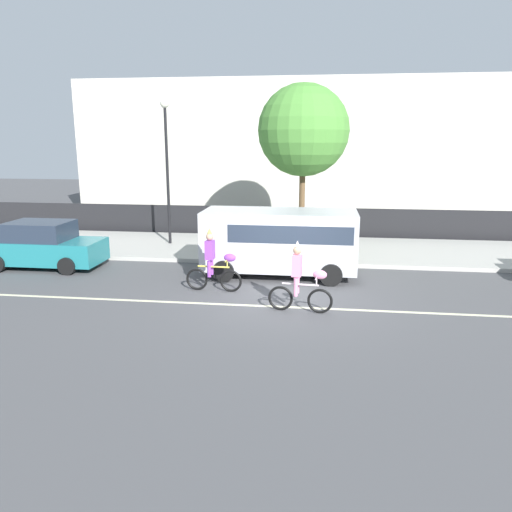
% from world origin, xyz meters
% --- Properties ---
extents(ground_plane, '(80.00, 80.00, 0.00)m').
position_xyz_m(ground_plane, '(0.00, 0.00, 0.00)').
color(ground_plane, '#4C4C4F').
extents(road_centre_line, '(36.00, 0.14, 0.01)m').
position_xyz_m(road_centre_line, '(0.00, -0.50, 0.00)').
color(road_centre_line, beige).
rests_on(road_centre_line, ground).
extents(sidewalk_curb, '(60.00, 5.00, 0.15)m').
position_xyz_m(sidewalk_curb, '(0.00, 6.50, 0.07)').
color(sidewalk_curb, '#ADAAA3').
rests_on(sidewalk_curb, ground).
extents(fence_line, '(40.00, 0.08, 1.40)m').
position_xyz_m(fence_line, '(0.00, 9.40, 0.70)').
color(fence_line, black).
rests_on(fence_line, ground).
extents(building_backdrop, '(28.00, 8.00, 7.68)m').
position_xyz_m(building_backdrop, '(0.97, 18.00, 3.84)').
color(building_backdrop, beige).
rests_on(building_backdrop, ground).
extents(parade_cyclist_purple, '(1.72, 0.50, 1.92)m').
position_xyz_m(parade_cyclist_purple, '(-2.23, 0.70, 0.84)').
color(parade_cyclist_purple, black).
rests_on(parade_cyclist_purple, ground).
extents(parade_cyclist_pink, '(1.72, 0.50, 1.92)m').
position_xyz_m(parade_cyclist_pink, '(0.42, -0.82, 0.84)').
color(parade_cyclist_pink, black).
rests_on(parade_cyclist_pink, ground).
extents(parked_van_silver, '(5.00, 2.22, 2.18)m').
position_xyz_m(parked_van_silver, '(-0.38, 2.70, 1.28)').
color(parked_van_silver, silver).
rests_on(parked_van_silver, ground).
extents(parked_car_teal, '(4.10, 1.92, 1.64)m').
position_xyz_m(parked_car_teal, '(-8.82, 2.70, 0.78)').
color(parked_car_teal, '#1E727A').
rests_on(parked_car_teal, ground).
extents(street_lamp_post, '(0.36, 0.36, 5.86)m').
position_xyz_m(street_lamp_post, '(-5.42, 6.65, 3.99)').
color(street_lamp_post, black).
rests_on(street_lamp_post, sidewalk_curb).
extents(street_tree_near_lamp, '(3.69, 3.69, 6.50)m').
position_xyz_m(street_tree_near_lamp, '(0.08, 7.33, 4.79)').
color(street_tree_near_lamp, brown).
rests_on(street_tree_near_lamp, sidewalk_curb).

